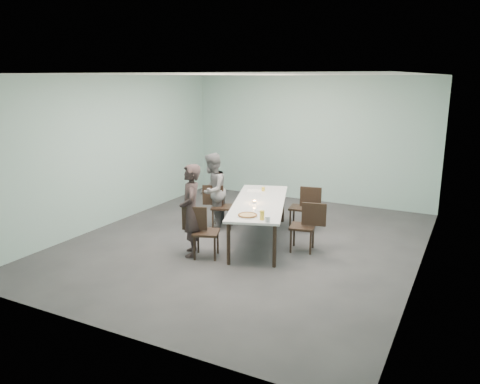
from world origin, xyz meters
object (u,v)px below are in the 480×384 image
at_px(diner_near, 191,210).
at_px(chair_far_right, 305,205).
at_px(water_tumbler, 268,219).
at_px(pizza, 248,215).
at_px(diner_far, 212,191).
at_px(tealight, 254,202).
at_px(chair_near_right, 307,223).
at_px(side_plate, 260,210).
at_px(amber_tumbler, 263,189).
at_px(table, 259,204).
at_px(chair_far_left, 219,203).
at_px(beer_glass, 262,215).
at_px(chair_near_left, 201,228).

bearing_deg(diner_near, chair_far_right, 118.03).
bearing_deg(water_tumbler, diner_near, -176.06).
relative_size(diner_near, pizza, 4.62).
distance_m(diner_far, tealight, 1.26).
xyz_separation_m(chair_near_right, water_tumbler, (-0.33, -0.97, 0.29)).
height_order(side_plate, amber_tumbler, amber_tumbler).
height_order(diner_far, side_plate, diner_far).
bearing_deg(table, tealight, -101.06).
xyz_separation_m(tealight, amber_tumbler, (-0.24, 0.91, 0.02)).
xyz_separation_m(pizza, amber_tumbler, (-0.50, 1.71, 0.02)).
height_order(chair_far_right, water_tumbler, chair_far_right).
bearing_deg(chair_far_left, water_tumbler, -60.17).
relative_size(chair_near_right, beer_glass, 5.80).
distance_m(pizza, amber_tumbler, 1.78).
distance_m(chair_far_left, water_tumbler, 2.21).
bearing_deg(tealight, beer_glass, -57.69).
bearing_deg(water_tumbler, chair_far_right, 93.21).
bearing_deg(diner_near, diner_far, 164.98).
bearing_deg(chair_near_right, side_plate, 19.12).
height_order(water_tumbler, tealight, water_tumbler).
bearing_deg(pizza, beer_glass, -12.12).
bearing_deg(side_plate, beer_glass, -61.62).
height_order(chair_far_right, pizza, chair_far_right).
bearing_deg(side_plate, diner_near, -146.39).
bearing_deg(beer_glass, table, 116.98).
height_order(chair_far_right, diner_far, diner_far).
relative_size(chair_near_right, pizza, 2.56).
bearing_deg(diner_far, chair_near_left, 11.84).
height_order(pizza, beer_glass, beer_glass).
bearing_deg(chair_far_left, beer_glass, -60.96).
bearing_deg(chair_far_left, chair_near_left, -91.17).
relative_size(diner_far, water_tumbler, 16.71).
distance_m(diner_near, amber_tumbler, 1.99).
height_order(table, diner_near, diner_near).
xyz_separation_m(diner_near, beer_glass, (1.24, 0.16, 0.04)).
relative_size(chair_far_right, diner_near, 0.55).
relative_size(diner_far, beer_glass, 10.03).
bearing_deg(water_tumbler, beer_glass, 151.75).
distance_m(table, pizza, 0.98).
relative_size(pizza, amber_tumbler, 4.25).
height_order(diner_near, pizza, diner_near).
bearing_deg(tealight, diner_far, 157.74).
xyz_separation_m(table, tealight, (-0.03, -0.15, 0.08)).
height_order(diner_near, water_tumbler, diner_near).
relative_size(tealight, amber_tumbler, 0.70).
height_order(table, chair_near_right, chair_near_right).
bearing_deg(amber_tumbler, chair_far_left, -150.83).
xyz_separation_m(chair_near_right, diner_far, (-2.16, 0.43, 0.25)).
bearing_deg(side_plate, amber_tumbler, 112.06).
xyz_separation_m(chair_near_left, tealight, (0.49, 1.03, 0.27)).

